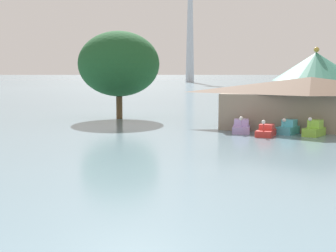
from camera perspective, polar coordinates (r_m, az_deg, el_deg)
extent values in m
cube|color=#B299D8|center=(47.90, 8.71, -0.40)|extent=(2.02, 3.07, 0.65)
cube|color=#C8ADF0|center=(48.18, 8.74, 0.43)|extent=(1.57, 1.47, 0.67)
cylinder|color=#B299D8|center=(46.68, 8.69, 0.25)|extent=(0.14, 0.14, 0.69)
sphere|color=white|center=(46.62, 8.70, 0.90)|extent=(0.38, 0.38, 0.38)
cube|color=red|center=(45.83, 11.57, -0.82)|extent=(1.74, 2.90, 0.57)
cube|color=#E8423C|center=(46.10, 11.67, -0.09)|extent=(1.37, 1.36, 0.52)
cylinder|color=red|center=(44.68, 11.29, -0.19)|extent=(0.14, 0.14, 0.67)
sphere|color=white|center=(44.62, 11.31, 0.47)|extent=(0.36, 0.36, 0.36)
cube|color=#4CB7CC|center=(47.80, 14.10, -0.48)|extent=(2.15, 2.72, 0.74)
cube|color=#5DCDE2|center=(47.99, 14.27, 0.38)|extent=(1.50, 1.42, 0.66)
cylinder|color=#4CB7CC|center=(46.86, 13.65, 0.16)|extent=(0.14, 0.14, 0.51)
sphere|color=white|center=(46.81, 13.67, 0.69)|extent=(0.36, 0.36, 0.36)
cube|color=#8CCC3F|center=(47.09, 16.98, -0.67)|extent=(2.17, 3.02, 0.75)
cube|color=#A0E24F|center=(47.33, 17.15, 0.27)|extent=(1.49, 1.54, 0.74)
cylinder|color=#8CCC3F|center=(45.99, 16.54, 0.12)|extent=(0.14, 0.14, 0.73)
sphere|color=white|center=(45.94, 16.56, 0.79)|extent=(0.36, 0.36, 0.36)
cube|color=gray|center=(51.95, 16.55, 1.65)|extent=(17.96, 6.82, 3.74)
pyramid|color=brown|center=(51.81, 16.65, 4.66)|extent=(19.40, 7.85, 1.73)
cylinder|color=brown|center=(65.62, 17.08, 3.07)|extent=(8.30, 8.30, 4.87)
cone|color=#387F6B|center=(65.53, 17.20, 6.79)|extent=(11.14, 11.14, 3.64)
sphere|color=#B7993D|center=(65.59, 17.27, 8.68)|extent=(0.70, 0.70, 0.70)
cylinder|color=brown|center=(61.91, -5.81, 2.21)|extent=(0.79, 0.79, 2.87)
ellipsoid|color=#1E5128|center=(61.75, -5.87, 7.37)|extent=(10.36, 10.36, 8.29)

